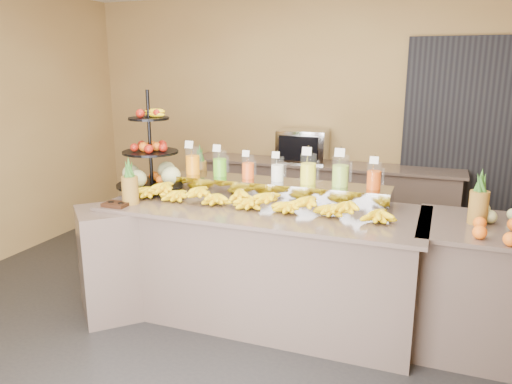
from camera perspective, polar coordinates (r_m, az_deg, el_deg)
The scene contains 20 objects.
ground at distance 4.01m, azimuth -0.79°, elevation -15.71°, with size 6.00×6.00×0.00m, color black.
room_envelope at distance 4.16m, azimuth 5.65°, elevation 12.44°, with size 6.04×5.02×2.82m.
buffet_counter at distance 4.06m, azimuth -0.98°, elevation -7.99°, with size 2.75×1.25×0.93m.
right_counter at distance 3.96m, azimuth 25.47°, elevation -10.01°, with size 1.08×0.88×0.93m.
back_ledge at distance 5.83m, azimuth 7.34°, elevation -1.15°, with size 3.10×0.55×0.93m.
pitcher_tray at distance 4.13m, azimuth 2.45°, elevation 0.27°, with size 1.85×0.30×0.15m, color gray.
juice_pitcher_orange_a at distance 4.40m, azimuth -7.24°, elevation 3.41°, with size 0.13×0.13×0.31m.
juice_pitcher_green at distance 4.28m, azimuth -4.15°, elevation 3.11°, with size 0.12×0.12×0.29m.
juice_pitcher_orange_b at distance 4.19m, azimuth -0.91°, elevation 2.72°, with size 0.11×0.11×0.26m.
juice_pitcher_milk at distance 4.10m, azimuth 2.47°, elevation 2.48°, with size 0.11×0.11×0.26m.
juice_pitcher_lemon at distance 4.02m, azimuth 5.99°, elevation 2.46°, with size 0.13×0.13×0.32m.
juice_pitcher_lime at distance 3.96m, azimuth 9.63°, elevation 2.20°, with size 0.13×0.14×0.32m.
juice_pitcher_orange_c at distance 3.93m, azimuth 13.33°, elevation 1.65°, with size 0.11×0.12×0.27m.
banana_heap at distance 3.88m, azimuth -0.27°, elevation -0.54°, with size 2.14×0.19×0.18m.
fruit_stand at distance 4.46m, azimuth -11.46°, elevation 2.99°, with size 0.67×0.67×0.88m.
condiment_caddy at distance 4.07m, azimuth -15.70°, elevation -1.37°, with size 0.19×0.14×0.03m, color black.
pineapple_left_a at distance 4.08m, azimuth -14.21°, elevation 0.60°, with size 0.13×0.13×0.38m.
pineapple_left_b at distance 4.63m, azimuth -6.40°, elevation 2.54°, with size 0.12×0.12×0.38m.
right_fruit_pile at distance 3.67m, azimuth 26.28°, elevation -3.04°, with size 0.44×0.42×0.23m.
oven_warmer at distance 5.75m, azimuth 5.38°, elevation 5.28°, with size 0.55×0.39×0.37m, color gray.
Camera 1 is at (1.28, -3.23, 2.00)m, focal length 35.00 mm.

